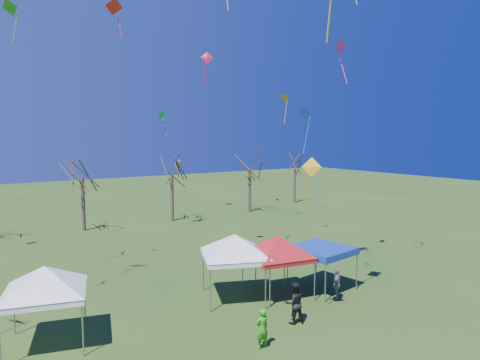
% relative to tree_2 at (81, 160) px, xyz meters
% --- Properties ---
extents(ground, '(140.00, 140.00, 0.00)m').
position_rel_tree_2_xyz_m(ground, '(2.37, -24.38, -6.29)').
color(ground, '#244616').
rests_on(ground, ground).
extents(tree_2, '(3.71, 3.71, 8.18)m').
position_rel_tree_2_xyz_m(tree_2, '(0.00, 0.00, 0.00)').
color(tree_2, '#3D2D21').
rests_on(tree_2, ground).
extents(tree_3, '(3.59, 3.59, 7.91)m').
position_rel_tree_2_xyz_m(tree_3, '(8.40, -0.33, -0.21)').
color(tree_3, '#3D2D21').
rests_on(tree_3, ground).
extents(tree_4, '(3.58, 3.58, 7.89)m').
position_rel_tree_2_xyz_m(tree_4, '(17.72, -0.38, -0.23)').
color(tree_4, '#3D2D21').
rests_on(tree_4, ground).
extents(tree_5, '(3.39, 3.39, 7.46)m').
position_rel_tree_2_xyz_m(tree_5, '(26.09, 1.69, -0.56)').
color(tree_5, '#3D2D21').
rests_on(tree_5, ground).
extents(tent_white_west, '(4.10, 4.10, 3.75)m').
position_rel_tree_2_xyz_m(tent_white_west, '(-6.56, -20.74, -3.26)').
color(tent_white_west, gray).
rests_on(tent_white_west, ground).
extents(tent_white_mid, '(4.10, 4.10, 3.91)m').
position_rel_tree_2_xyz_m(tent_white_mid, '(2.40, -20.81, -3.14)').
color(tent_white_mid, gray).
rests_on(tent_white_mid, ground).
extents(tent_red, '(4.14, 4.14, 3.71)m').
position_rel_tree_2_xyz_m(tent_red, '(4.47, -21.73, -3.30)').
color(tent_red, gray).
rests_on(tent_red, ground).
extents(tent_blue, '(3.34, 3.34, 2.34)m').
position_rel_tree_2_xyz_m(tent_blue, '(7.06, -22.25, -4.14)').
color(tent_blue, gray).
rests_on(tent_blue, ground).
extents(person_green, '(0.59, 0.39, 1.61)m').
position_rel_tree_2_xyz_m(person_green, '(0.45, -25.75, -5.48)').
color(person_green, green).
rests_on(person_green, ground).
extents(person_grey, '(1.02, 0.84, 1.62)m').
position_rel_tree_2_xyz_m(person_grey, '(6.62, -23.88, -5.48)').
color(person_grey, slate).
rests_on(person_grey, ground).
extents(person_dark, '(1.08, 0.95, 1.87)m').
position_rel_tree_2_xyz_m(person_dark, '(3.01, -24.74, -5.36)').
color(person_dark, black).
rests_on(person_dark, ground).
extents(kite_19, '(0.94, 0.70, 2.31)m').
position_rel_tree_2_xyz_m(kite_19, '(5.88, -3.95, 3.86)').
color(kite_19, green).
rests_on(kite_19, ground).
extents(kite_12, '(0.80, 1.16, 3.31)m').
position_rel_tree_2_xyz_m(kite_12, '(20.76, -2.54, 6.17)').
color(kite_12, orange).
rests_on(kite_12, ground).
extents(kite_22, '(0.77, 0.92, 2.63)m').
position_rel_tree_2_xyz_m(kite_22, '(8.38, -2.04, -0.41)').
color(kite_22, '#F0A30C').
rests_on(kite_22, ground).
extents(kite_17, '(0.66, 0.99, 2.91)m').
position_rel_tree_2_xyz_m(kite_17, '(8.76, -18.88, 3.43)').
color(kite_17, blue).
rests_on(kite_17, ground).
extents(kite_2, '(1.41, 1.41, 3.01)m').
position_rel_tree_2_xyz_m(kite_2, '(-5.50, -5.05, 10.75)').
color(kite_2, green).
rests_on(kite_2, ground).
extents(kite_11, '(1.39, 0.98, 2.92)m').
position_rel_tree_2_xyz_m(kite_11, '(1.29, -6.09, 11.66)').
color(kite_11, red).
rests_on(kite_11, ground).
extents(kite_1, '(0.69, 0.76, 1.92)m').
position_rel_tree_2_xyz_m(kite_1, '(3.03, -25.66, 0.76)').
color(kite_1, yellow).
rests_on(kite_1, ground).
extents(kite_27, '(1.07, 0.68, 2.57)m').
position_rel_tree_2_xyz_m(kite_27, '(9.10, -21.40, 7.02)').
color(kite_27, '#F03591').
rests_on(kite_27, ground).
extents(kite_18, '(0.87, 0.57, 2.14)m').
position_rel_tree_2_xyz_m(kite_18, '(4.75, -13.93, 7.10)').
color(kite_18, red).
rests_on(kite_18, ground).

